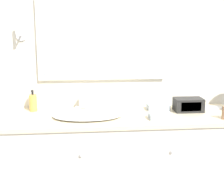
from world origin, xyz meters
name	(u,v)px	position (x,y,z in m)	size (l,w,h in m)	color
wall_back	(118,58)	(0.00, 0.62, 1.28)	(8.00, 0.18, 2.55)	silver
vanity_counter	(122,164)	(0.00, 0.30, 0.43)	(1.92, 0.60, 0.85)	beige
sink_basin	(88,114)	(-0.28, 0.27, 0.87)	(0.55, 0.38, 0.21)	white
soap_bottle	(33,102)	(-0.73, 0.49, 0.92)	(0.07, 0.07, 0.18)	gold
appliance_box	(188,105)	(0.57, 0.36, 0.91)	(0.24, 0.15, 0.11)	black
hand_towel_near_sink	(158,107)	(0.33, 0.43, 0.87)	(0.18, 0.13, 0.05)	#A8B7C6
hand_towel_far_corner	(160,116)	(0.28, 0.16, 0.87)	(0.17, 0.11, 0.04)	#A8B7C6
metal_tray	(212,108)	(0.80, 0.43, 0.85)	(0.17, 0.10, 0.01)	silver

